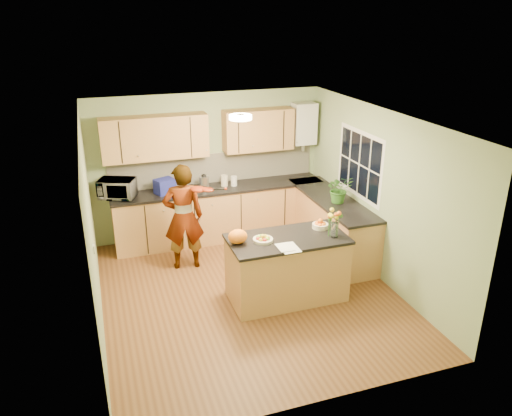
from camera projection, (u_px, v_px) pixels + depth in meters
name	position (u px, v px, depth m)	size (l,w,h in m)	color
floor	(249.00, 293.00, 7.11)	(4.50, 4.50, 0.00)	brown
ceiling	(247.00, 119.00, 6.18)	(4.00, 4.50, 0.02)	silver
wall_back	(208.00, 165.00, 8.63)	(4.00, 0.02, 2.50)	#8EA475
wall_front	(321.00, 298.00, 4.67)	(4.00, 0.02, 2.50)	#8EA475
wall_left	(91.00, 232.00, 6.05)	(0.02, 4.50, 2.50)	#8EA475
wall_right	(379.00, 195.00, 7.24)	(0.02, 4.50, 2.50)	#8EA475
back_counter	(220.00, 213.00, 8.68)	(3.64, 0.62, 0.94)	#AC7245
right_counter	(331.00, 225.00, 8.19)	(0.62, 2.24, 0.94)	#AC7245
splashback	(214.00, 168.00, 8.66)	(3.60, 0.02, 0.52)	silver
upper_cabinets	(199.00, 134.00, 8.20)	(3.20, 0.34, 0.70)	#AC7245
boiler	(304.00, 124.00, 8.75)	(0.40, 0.30, 0.86)	silver
window_right	(359.00, 164.00, 7.65)	(0.01, 1.30, 1.05)	silver
light_switch	(94.00, 249.00, 5.51)	(0.02, 0.09, 0.09)	silver
ceiling_lamp	(240.00, 117.00, 6.46)	(0.30, 0.30, 0.07)	#FFEABF
peninsula_island	(287.00, 268.00, 6.85)	(1.60, 0.82, 0.92)	#AC7245
fruit_dish	(263.00, 239.00, 6.56)	(0.27, 0.27, 0.09)	beige
orange_bowl	(320.00, 224.00, 6.95)	(0.22, 0.22, 0.13)	beige
flower_vase	(335.00, 216.00, 6.58)	(0.24, 0.24, 0.45)	silver
orange_bag	(238.00, 237.00, 6.48)	(0.25, 0.21, 0.19)	orange
papers	(289.00, 248.00, 6.38)	(0.23, 0.32, 0.01)	silver
violinist	(183.00, 217.00, 7.55)	(0.61, 0.40, 1.67)	#EBBB90
violin	(198.00, 189.00, 7.23)	(0.58, 0.23, 0.12)	#4F0F04
microwave	(117.00, 189.00, 7.98)	(0.56, 0.38, 0.31)	silver
blue_box	(165.00, 186.00, 8.18)	(0.31, 0.23, 0.25)	navy
kettle	(204.00, 182.00, 8.36)	(0.16, 0.16, 0.31)	#BBBBC0
jar_cream	(224.00, 181.00, 8.54)	(0.12, 0.12, 0.19)	beige
jar_white	(234.00, 181.00, 8.55)	(0.11, 0.11, 0.17)	silver
potted_plant	(339.00, 189.00, 7.76)	(0.40, 0.35, 0.44)	#326822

